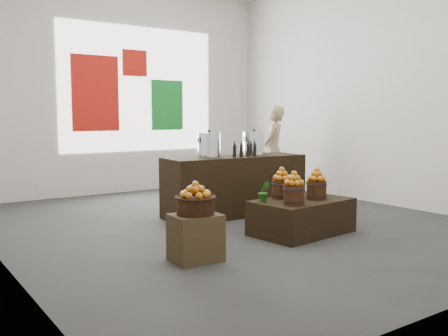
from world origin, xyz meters
TOP-DOWN VIEW (x-y plane):
  - ground at (0.00, 0.00)m, footprint 7.00×7.00m
  - back_wall at (0.00, 3.50)m, footprint 6.00×0.04m
  - back_opening at (0.30, 3.48)m, footprint 3.20×0.02m
  - deco_red_left at (-0.60, 3.47)m, footprint 0.90×0.04m
  - deco_green_right at (0.90, 3.47)m, footprint 0.70×0.04m
  - deco_red_upper at (0.20, 3.47)m, footprint 0.50×0.04m
  - crate at (-1.35, -1.29)m, footprint 0.51×0.42m
  - wicker_basket at (-1.35, -1.29)m, footprint 0.39×0.39m
  - apples_in_basket at (-1.35, -1.29)m, footprint 0.30×0.30m
  - display_table at (0.38, -1.03)m, footprint 1.33×0.91m
  - apple_bucket_front_left at (0.04, -1.24)m, footprint 0.25×0.25m
  - apples_in_bucket_front_left at (0.04, -1.24)m, footprint 0.19×0.19m
  - apple_bucket_front_right at (0.55, -1.11)m, footprint 0.25×0.25m
  - apples_in_bucket_front_right at (0.55, -1.11)m, footprint 0.19×0.19m
  - apple_bucket_rear at (0.23, -0.81)m, footprint 0.25×0.25m
  - apples_in_bucket_rear at (0.23, -0.81)m, footprint 0.19×0.19m
  - herb_garnish_right at (0.76, -0.83)m, footprint 0.27×0.25m
  - herb_garnish_left at (-0.13, -0.89)m, footprint 0.18×0.16m
  - counter at (0.40, 0.44)m, footprint 2.20×0.80m
  - stock_pot_left at (-0.04, 0.46)m, footprint 0.33×0.33m
  - stock_pot_center at (0.74, 0.42)m, footprint 0.33×0.33m
  - oil_cruets at (0.39, 0.22)m, footprint 0.32×0.08m
  - shopper at (2.10, 1.56)m, footprint 0.73×0.69m

SIDE VIEW (x-z plane):
  - ground at x=0.00m, z-range 0.00..0.00m
  - display_table at x=0.38m, z-range 0.00..0.43m
  - crate at x=-1.35m, z-range 0.00..0.48m
  - counter at x=0.40m, z-range 0.00..0.89m
  - apple_bucket_front_left at x=0.04m, z-range 0.43..0.66m
  - apple_bucket_front_right at x=0.55m, z-range 0.43..0.66m
  - apple_bucket_rear at x=0.23m, z-range 0.43..0.66m
  - herb_garnish_right at x=0.76m, z-range 0.43..0.69m
  - herb_garnish_left at x=-0.13m, z-range 0.43..0.69m
  - wicker_basket at x=-1.35m, z-range 0.48..0.66m
  - apples_in_basket at x=-1.35m, z-range 0.66..0.82m
  - apples_in_bucket_front_left at x=0.04m, z-range 0.66..0.83m
  - apples_in_bucket_front_right at x=0.55m, z-range 0.66..0.83m
  - apples_in_bucket_rear at x=0.23m, z-range 0.66..0.83m
  - shopper at x=2.10m, z-range 0.00..1.68m
  - oil_cruets at x=0.39m, z-range 0.89..1.13m
  - stock_pot_left at x=-0.04m, z-range 0.89..1.22m
  - stock_pot_center at x=0.74m, z-range 0.89..1.22m
  - deco_green_right at x=0.90m, z-range 1.20..2.20m
  - deco_red_left at x=-0.60m, z-range 1.20..2.60m
  - back_wall at x=0.00m, z-range 0.00..4.00m
  - back_opening at x=0.30m, z-range 0.80..3.20m
  - deco_red_upper at x=0.20m, z-range 2.25..2.75m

